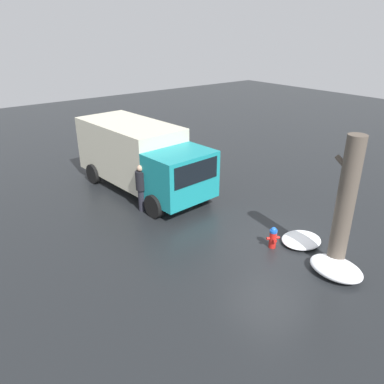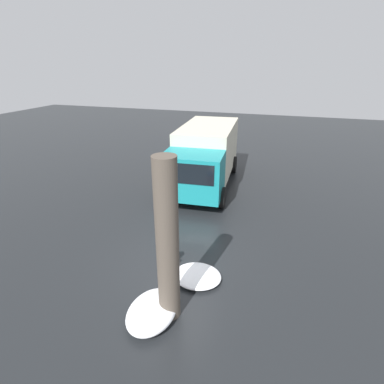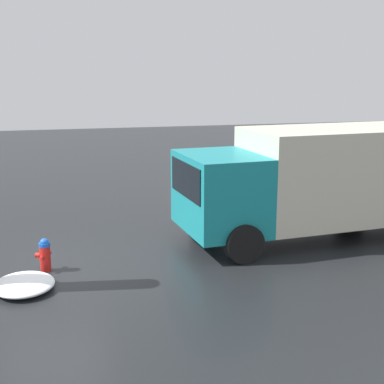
# 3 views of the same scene
# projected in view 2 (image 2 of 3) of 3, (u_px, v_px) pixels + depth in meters

# --- Properties ---
(ground_plane) EXTENTS (60.00, 60.00, 0.00)m
(ground_plane) POSITION_uv_depth(u_px,v_px,m) (171.00, 264.00, 9.20)
(ground_plane) COLOR black
(fire_hydrant) EXTENTS (0.36, 0.42, 0.74)m
(fire_hydrant) POSITION_uv_depth(u_px,v_px,m) (171.00, 254.00, 9.04)
(fire_hydrant) COLOR red
(fire_hydrant) RESTS_ON ground_plane
(tree_trunk) EXTENTS (0.79, 0.52, 4.04)m
(tree_trunk) POSITION_uv_depth(u_px,v_px,m) (167.00, 243.00, 6.59)
(tree_trunk) COLOR brown
(tree_trunk) RESTS_ON ground_plane
(delivery_truck) EXTENTS (6.98, 3.15, 2.83)m
(delivery_truck) POSITION_uv_depth(u_px,v_px,m) (205.00, 154.00, 14.76)
(delivery_truck) COLOR teal
(delivery_truck) RESTS_ON ground_plane
(pedestrian) EXTENTS (0.41, 0.41, 1.87)m
(pedestrian) POSITION_uv_depth(u_px,v_px,m) (171.00, 174.00, 13.63)
(pedestrian) COLOR #23232D
(pedestrian) RESTS_ON ground_plane
(snow_pile_by_hydrant) EXTENTS (1.57, 1.15, 0.39)m
(snow_pile_by_hydrant) POSITION_uv_depth(u_px,v_px,m) (152.00, 311.00, 7.20)
(snow_pile_by_hydrant) COLOR white
(snow_pile_by_hydrant) RESTS_ON ground_plane
(snow_pile_curbside) EXTENTS (1.20, 1.38, 0.23)m
(snow_pile_curbside) POSITION_uv_depth(u_px,v_px,m) (197.00, 276.00, 8.52)
(snow_pile_curbside) COLOR white
(snow_pile_curbside) RESTS_ON ground_plane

